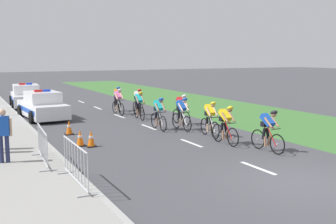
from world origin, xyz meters
name	(u,v)px	position (x,y,z in m)	size (l,w,h in m)	color
ground_plane	(297,183)	(0.00, 0.00, 0.00)	(160.00, 160.00, 0.00)	#424247
kerb_edge	(23,121)	(-5.14, 14.00, 0.07)	(0.16, 60.00, 0.13)	#9E9E99
grass_verge	(219,108)	(7.04, 14.00, 0.00)	(7.00, 60.00, 0.01)	#3D7033
lane_markings_centre	(149,127)	(0.00, 9.61, 0.00)	(0.14, 25.60, 0.01)	white
cyclist_lead	(268,130)	(1.70, 3.13, 0.79)	(0.42, 1.72, 1.56)	black
cyclist_second	(226,124)	(1.06, 4.82, 0.79)	(0.42, 1.72, 1.56)	black
cyclist_third	(210,118)	(1.33, 6.33, 0.79)	(0.45, 1.72, 1.56)	black
cyclist_fourth	(182,113)	(1.02, 8.19, 0.79)	(0.42, 1.72, 1.56)	black
cyclist_fifth	(181,109)	(1.74, 9.52, 0.79)	(0.42, 1.72, 1.56)	black
cyclist_sixth	(159,113)	(0.09, 8.70, 0.79)	(0.42, 1.72, 1.56)	black
cyclist_seventh	(139,105)	(0.53, 11.96, 0.79)	(0.45, 1.72, 1.56)	black
cyclist_eighth	(138,101)	(1.13, 13.55, 0.79)	(0.43, 1.72, 1.56)	black
cyclist_ninth	(117,99)	(0.62, 15.55, 0.79)	(0.45, 1.72, 1.56)	black
cyclist_tenth	(118,101)	(0.16, 14.19, 0.79)	(0.42, 1.72, 1.56)	black
police_car_nearest	(43,106)	(-4.01, 14.67, 0.68)	(2.24, 4.52, 1.59)	white
police_car_second	(26,96)	(-4.01, 20.56, 0.68)	(2.22, 4.51, 1.59)	white
crowd_barrier_front	(75,164)	(-5.43, 2.30, 0.65)	(0.50, 2.32, 1.07)	#B7BABF
crowd_barrier_middle	(43,146)	(-5.78, 4.86, 0.65)	(0.64, 2.32, 1.07)	#B7BABF
traffic_cone_near	(91,139)	(-3.67, 6.80, 0.31)	(0.36, 0.36, 0.64)	black
traffic_cone_mid	(80,138)	(-4.01, 7.11, 0.31)	(0.36, 0.36, 0.64)	black
traffic_cone_far	(69,128)	(-3.84, 9.53, 0.31)	(0.36, 0.36, 0.64)	black
spectator_back	(3,132)	(-6.85, 5.39, 1.08)	(0.52, 0.30, 1.68)	#23284C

